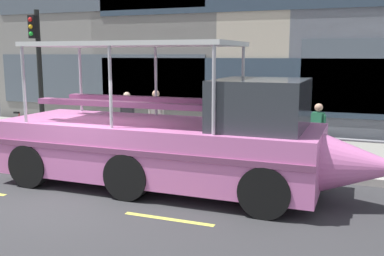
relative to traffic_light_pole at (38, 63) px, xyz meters
name	(u,v)px	position (x,y,z in m)	size (l,w,h in m)	color
ground_plane	(79,196)	(4.27, -3.99, -2.76)	(120.00, 120.00, 0.00)	#333335
sidewalk	(179,144)	(4.27, 1.61, -2.67)	(32.00, 4.80, 0.18)	gray
curb_edge	(144,160)	(4.27, -0.88, -2.67)	(32.00, 0.18, 0.18)	#B2ADA3
lane_centreline	(62,203)	(4.27, -4.56, -2.75)	(25.80, 0.12, 0.01)	#DBD64C
curb_guardrail	(197,139)	(5.72, -0.54, -2.01)	(11.14, 0.09, 0.84)	gray
traffic_light_pole	(38,63)	(0.00, 0.00, 0.00)	(0.24, 0.46, 4.26)	black
leaned_bicycle	(23,129)	(-0.65, -0.17, -2.20)	(1.74, 0.46, 0.96)	black
duck_tour_boat	(178,141)	(6.10, -2.72, -1.66)	(9.11, 2.53, 3.31)	pink
pedestrian_near_bow	(318,127)	(8.84, 0.29, -1.63)	(0.42, 0.28, 1.58)	#47423D
pedestrian_mid_left	(237,119)	(6.53, 0.62, -1.57)	(0.27, 0.46, 1.66)	#1E2338
pedestrian_mid_right	(156,111)	(3.73, 1.02, -1.54)	(0.48, 0.28, 1.72)	#1E2338
pedestrian_near_stern	(127,112)	(2.73, 0.92, -1.59)	(0.38, 0.33, 1.64)	#1E2338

